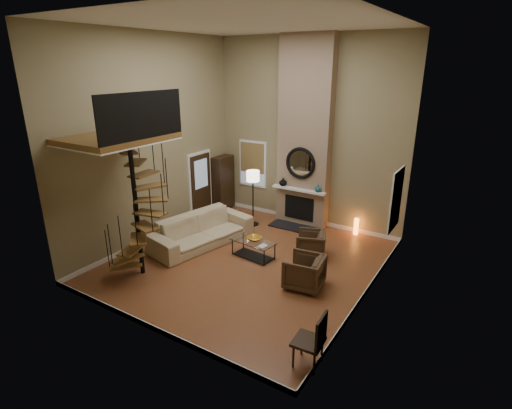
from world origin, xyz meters
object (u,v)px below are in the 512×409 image
Objects in this scene: side_chair at (314,339)px; sofa at (202,230)px; coffee_table at (253,247)px; floor_lamp at (253,180)px; hutch at (223,182)px; accent_lamp at (356,226)px; armchair_near at (314,244)px; armchair_far at (308,273)px.

sofa is at bearing 149.16° from side_chair.
coffee_table is 2.47m from floor_lamp.
coffee_table is at bearing -41.75° from hutch.
hutch is at bearing -176.05° from accent_lamp.
sofa is 2.91× the size of side_chair.
armchair_near is 1.54m from coffee_table.
sofa is 1.70× the size of floor_lamp.
hutch is at bearing -132.72° from armchair_near.
side_chair is at bearing 19.39° from armchair_far.
side_chair reaches higher than armchair_near.
side_chair reaches higher than sofa.
sofa is at bearing -178.16° from coffee_table.
armchair_far is 2.47m from side_chair.
floor_lamp is at bearing -21.54° from hutch.
accent_lamp is (4.53, 0.31, -0.70)m from hutch.
armchair_near is at bearing -168.52° from armchair_far.
sofa is 2.21m from floor_lamp.
sofa is 2.46× the size of coffee_table.
sofa is 3.48m from armchair_far.
hutch is 1.03× the size of floor_lamp.
floor_lamp is (-2.49, 1.02, 1.06)m from armchair_near.
armchair_near is 0.62× the size of coffee_table.
accent_lamp is 5.70m from side_chair.
hutch is 1.49× the size of coffee_table.
armchair_near is 0.73× the size of side_chair.
hutch is 7.77m from side_chair.
coffee_table is at bearing -122.10° from accent_lamp.
coffee_table is 2.46× the size of accent_lamp.
side_chair is (5.70, -5.26, -0.42)m from hutch.
side_chair is (1.13, -2.19, 0.17)m from armchair_far.
side_chair is at bearing -108.68° from sofa.
armchair_far is (3.43, -0.53, -0.04)m from sofa.
sofa is at bearing -140.02° from accent_lamp.
coffee_table is at bearing 136.47° from side_chair.
accent_lamp is (0.46, 1.96, -0.10)m from armchair_near.
accent_lamp is at bearing 146.28° from armchair_near.
armchair_far is 3.38m from accent_lamp.
coffee_table is at bearing -57.27° from floor_lamp.
hutch is 3.67× the size of accent_lamp.
hutch is 1.77m from floor_lamp.
armchair_near reaches higher than accent_lamp.
hutch is at bearing 138.25° from coffee_table.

